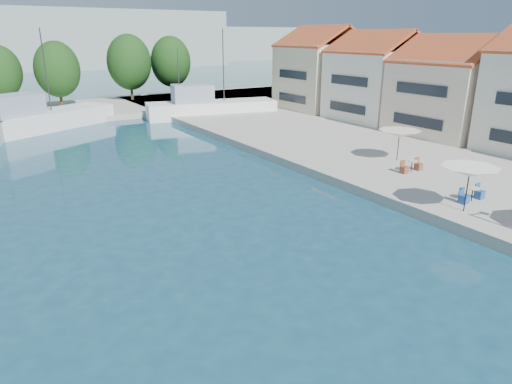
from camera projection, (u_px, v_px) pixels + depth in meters
quay_right at (462, 145)px, 38.52m from camera, size 32.00×92.00×0.60m
quay_far at (18, 115)px, 52.93m from camera, size 90.00×16.00×0.60m
hill_east at (125, 44)px, 165.63m from camera, size 140.00×40.00×12.00m
building_04 at (453, 84)px, 40.39m from camera, size 9.00×8.80×9.20m
building_05 at (378, 74)px, 47.50m from camera, size 8.40×8.80×9.70m
building_06 at (322, 67)px, 54.62m from camera, size 9.00×8.80×10.20m
trawler_03 at (35, 120)px, 45.35m from camera, size 16.06×11.13×10.20m
trawler_04 at (209, 108)px, 53.21m from camera, size 15.40×7.16×10.20m
tree_05 at (0, 72)px, 54.76m from camera, size 5.04×5.04×7.47m
tree_06 at (57, 69)px, 55.38m from camera, size 5.36×5.36×7.93m
tree_07 at (129, 62)px, 61.75m from camera, size 5.89×5.89×8.72m
tree_08 at (171, 62)px, 65.84m from camera, size 5.71×5.71×8.46m
umbrella_white at (470, 172)px, 22.60m from camera, size 2.83×2.83×2.35m
umbrella_cream at (399, 134)px, 32.08m from camera, size 2.95×2.95×2.19m
cafe_table_02 at (472, 196)px, 24.60m from camera, size 1.82×0.70×0.76m
cafe_table_03 at (411, 168)px, 29.89m from camera, size 1.82×0.70×0.76m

